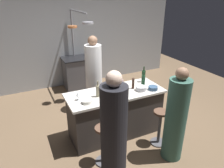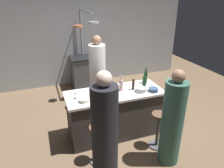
{
  "view_description": "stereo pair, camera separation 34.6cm",
  "coord_description": "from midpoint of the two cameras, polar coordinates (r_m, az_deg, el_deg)",
  "views": [
    {
      "loc": [
        -1.53,
        -3.05,
        2.56
      ],
      "look_at": [
        0.0,
        0.15,
        1.0
      ],
      "focal_mm": 33.41,
      "sensor_mm": 36.0,
      "label": 1
    },
    {
      "loc": [
        -1.21,
        -3.19,
        2.56
      ],
      "look_at": [
        0.0,
        0.15,
        1.0
      ],
      "focal_mm": 33.41,
      "sensor_mm": 36.0,
      "label": 2
    }
  ],
  "objects": [
    {
      "name": "bar_stool_right",
      "position": [
        3.85,
        15.05,
        -11.78
      ],
      "size": [
        0.28,
        0.28,
        0.68
      ],
      "color": "#4C4C51",
      "rests_on": "ground_plane"
    },
    {
      "name": "ground_plane",
      "position": [
        4.26,
        3.09,
        -13.22
      ],
      "size": [
        9.0,
        9.0,
        0.0
      ],
      "primitive_type": "plane",
      "color": "brown"
    },
    {
      "name": "stove_range",
      "position": [
        6.11,
        -5.76,
        3.38
      ],
      "size": [
        0.8,
        0.64,
        0.89
      ],
      "color": "#47474C",
      "rests_on": "ground_plane"
    },
    {
      "name": "wine_bottle_red",
      "position": [
        4.2,
        11.49,
        1.81
      ],
      "size": [
        0.07,
        0.07,
        0.32
      ],
      "color": "#143319",
      "rests_on": "kitchen_island"
    },
    {
      "name": "bar_stool_left",
      "position": [
        3.43,
        -0.89,
        -15.86
      ],
      "size": [
        0.28,
        0.28,
        0.68
      ],
      "color": "#4C4C51",
      "rests_on": "ground_plane"
    },
    {
      "name": "mixing_bowl_steel",
      "position": [
        3.86,
        10.54,
        -1.56
      ],
      "size": [
        0.2,
        0.2,
        0.08
      ],
      "primitive_type": "cylinder",
      "color": "#B7B7BC",
      "rests_on": "kitchen_island"
    },
    {
      "name": "guest_left",
      "position": [
        2.9,
        1.52,
        -13.76
      ],
      "size": [
        0.36,
        0.36,
        1.72
      ],
      "color": "black",
      "rests_on": "ground_plane"
    },
    {
      "name": "wine_bottle_rose",
      "position": [
        3.81,
        5.09,
        -0.34
      ],
      "size": [
        0.07,
        0.07,
        0.3
      ],
      "color": "#B78C8E",
      "rests_on": "kitchen_island"
    },
    {
      "name": "chef",
      "position": [
        4.75,
        -1.87,
        2.06
      ],
      "size": [
        0.37,
        0.37,
        1.74
      ],
      "color": "white",
      "rests_on": "ground_plane"
    },
    {
      "name": "guest_right",
      "position": [
        3.42,
        19.01,
        -9.93
      ],
      "size": [
        0.34,
        0.34,
        1.59
      ],
      "color": "#33594C",
      "rests_on": "ground_plane"
    },
    {
      "name": "wine_bottle_white",
      "position": [
        3.61,
        -1.57,
        -1.74
      ],
      "size": [
        0.07,
        0.07,
        0.29
      ],
      "color": "gray",
      "rests_on": "kitchen_island"
    },
    {
      "name": "wine_bottle_green",
      "position": [
        4.02,
        11.27,
        0.61
      ],
      "size": [
        0.07,
        0.07,
        0.3
      ],
      "color": "#193D23",
      "rests_on": "kitchen_island"
    },
    {
      "name": "overhead_pot_rack",
      "position": [
        5.43,
        -5.64,
        13.72
      ],
      "size": [
        0.58,
        1.34,
        2.17
      ],
      "color": "gray",
      "rests_on": "ground_plane"
    },
    {
      "name": "wine_glass_by_chef",
      "position": [
        3.47,
        0.46,
        -2.88
      ],
      "size": [
        0.07,
        0.07,
        0.15
      ],
      "color": "silver",
      "rests_on": "kitchen_island"
    },
    {
      "name": "wine_glass_near_right_guest",
      "position": [
        3.54,
        -7.07,
        -2.51
      ],
      "size": [
        0.07,
        0.07,
        0.15
      ],
      "color": "silver",
      "rests_on": "kitchen_island"
    },
    {
      "name": "back_wall",
      "position": [
        6.25,
        -7.03,
        11.93
      ],
      "size": [
        6.4,
        0.16,
        2.6
      ],
      "primitive_type": "cube",
      "color": "#9EA3A8",
      "rests_on": "ground_plane"
    },
    {
      "name": "pepper_mill",
      "position": [
        3.89,
        8.38,
        -0.12
      ],
      "size": [
        0.05,
        0.05,
        0.21
      ],
      "primitive_type": "cylinder",
      "color": "#382319",
      "rests_on": "kitchen_island"
    },
    {
      "name": "mixing_bowl_blue",
      "position": [
        3.91,
        13.75,
        -1.6
      ],
      "size": [
        0.17,
        0.17,
        0.07
      ],
      "primitive_type": "cylinder",
      "color": "#334C6B",
      "rests_on": "kitchen_island"
    },
    {
      "name": "mixing_bowl_ceramic",
      "position": [
        3.46,
        -4.83,
        -4.51
      ],
      "size": [
        0.17,
        0.17,
        0.06
      ],
      "primitive_type": "cylinder",
      "color": "silver",
      "rests_on": "kitchen_island"
    },
    {
      "name": "kitchen_island",
      "position": [
        4.01,
        3.24,
        -8.05
      ],
      "size": [
        1.8,
        0.72,
        0.9
      ],
      "color": "#332D2B",
      "rests_on": "ground_plane"
    }
  ]
}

